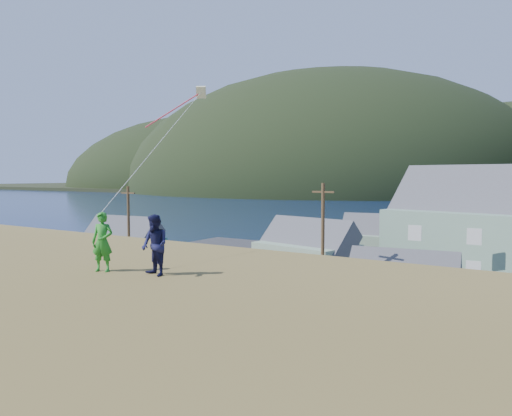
{
  "coord_description": "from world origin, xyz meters",
  "views": [
    {
      "loc": [
        12.75,
        -29.19,
        10.15
      ],
      "look_at": [
        1.69,
        -12.01,
        8.8
      ],
      "focal_mm": 35.0,
      "sensor_mm": 36.0,
      "label": 1
    }
  ],
  "objects_px": {
    "shed_palegreen_near": "(306,251)",
    "shed_palegreen_far": "(384,239)",
    "shed_teal": "(120,244)",
    "kite_flyer_green": "(102,242)",
    "wharf": "(413,245)",
    "kite_flyer_navy": "(155,245)",
    "shed_white": "(402,288)"
  },
  "relations": [
    {
      "from": "wharf",
      "to": "kite_flyer_navy",
      "type": "bearing_deg",
      "value": -81.84
    },
    {
      "from": "shed_teal",
      "to": "kite_flyer_green",
      "type": "relative_size",
      "value": 5.02
    },
    {
      "from": "shed_teal",
      "to": "kite_flyer_navy",
      "type": "relative_size",
      "value": 5.09
    },
    {
      "from": "shed_palegreen_near",
      "to": "shed_white",
      "type": "distance_m",
      "value": 15.66
    },
    {
      "from": "shed_palegreen_far",
      "to": "kite_flyer_navy",
      "type": "xyz_separation_m",
      "value": [
        8.71,
        -47.07,
        5.53
      ]
    },
    {
      "from": "wharf",
      "to": "shed_palegreen_near",
      "type": "bearing_deg",
      "value": -97.97
    },
    {
      "from": "wharf",
      "to": "shed_white",
      "type": "height_order",
      "value": "shed_white"
    },
    {
      "from": "shed_palegreen_far",
      "to": "kite_flyer_green",
      "type": "relative_size",
      "value": 5.86
    },
    {
      "from": "kite_flyer_navy",
      "to": "shed_teal",
      "type": "bearing_deg",
      "value": 154.71
    },
    {
      "from": "wharf",
      "to": "kite_flyer_green",
      "type": "xyz_separation_m",
      "value": [
        6.61,
        -59.01,
        7.66
      ]
    },
    {
      "from": "shed_white",
      "to": "kite_flyer_navy",
      "type": "xyz_separation_m",
      "value": [
        -0.38,
        -23.64,
        5.8
      ]
    },
    {
      "from": "kite_flyer_green",
      "to": "wharf",
      "type": "bearing_deg",
      "value": 73.25
    },
    {
      "from": "shed_palegreen_near",
      "to": "kite_flyer_navy",
      "type": "xyz_separation_m",
      "value": [
        11.96,
        -33.27,
        5.43
      ]
    },
    {
      "from": "shed_palegreen_near",
      "to": "shed_palegreen_far",
      "type": "distance_m",
      "value": 14.18
    },
    {
      "from": "kite_flyer_green",
      "to": "kite_flyer_navy",
      "type": "distance_m",
      "value": 1.84
    },
    {
      "from": "shed_white",
      "to": "kite_flyer_navy",
      "type": "relative_size",
      "value": 4.46
    },
    {
      "from": "wharf",
      "to": "shed_palegreen_far",
      "type": "distance_m",
      "value": 11.74
    },
    {
      "from": "shed_palegreen_far",
      "to": "wharf",
      "type": "bearing_deg",
      "value": 79.56
    },
    {
      "from": "kite_flyer_navy",
      "to": "kite_flyer_green",
      "type": "bearing_deg",
      "value": -152.23
    },
    {
      "from": "shed_palegreen_far",
      "to": "kite_flyer_navy",
      "type": "height_order",
      "value": "kite_flyer_navy"
    },
    {
      "from": "shed_white",
      "to": "kite_flyer_green",
      "type": "relative_size",
      "value": 4.4
    },
    {
      "from": "shed_teal",
      "to": "shed_palegreen_far",
      "type": "relative_size",
      "value": 0.86
    },
    {
      "from": "wharf",
      "to": "kite_flyer_green",
      "type": "bearing_deg",
      "value": -83.61
    },
    {
      "from": "shed_palegreen_far",
      "to": "kite_flyer_green",
      "type": "xyz_separation_m",
      "value": [
        6.91,
        -47.47,
        5.55
      ]
    },
    {
      "from": "shed_palegreen_near",
      "to": "kite_flyer_green",
      "type": "distance_m",
      "value": 35.59
    },
    {
      "from": "shed_palegreen_near",
      "to": "kite_flyer_navy",
      "type": "distance_m",
      "value": 35.77
    },
    {
      "from": "shed_teal",
      "to": "kite_flyer_green",
      "type": "xyz_separation_m",
      "value": [
        29.81,
        -27.43,
        5.57
      ]
    },
    {
      "from": "wharf",
      "to": "shed_white",
      "type": "bearing_deg",
      "value": -75.9
    },
    {
      "from": "kite_flyer_navy",
      "to": "shed_palegreen_near",
      "type": "bearing_deg",
      "value": 125.02
    },
    {
      "from": "shed_teal",
      "to": "kite_flyer_green",
      "type": "distance_m",
      "value": 40.9
    },
    {
      "from": "shed_teal",
      "to": "kite_flyer_navy",
      "type": "xyz_separation_m",
      "value": [
        31.61,
        -27.03,
        5.55
      ]
    },
    {
      "from": "wharf",
      "to": "shed_teal",
      "type": "distance_m",
      "value": 39.25
    }
  ]
}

